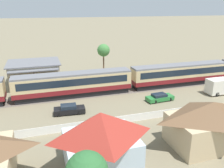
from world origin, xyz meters
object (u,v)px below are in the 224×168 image
(passenger_train, at_px, (132,78))
(cottage_brown_roof_2, at_px, (211,122))
(cottage_red_roof, at_px, (101,138))
(parked_car_green, at_px, (160,97))
(station_building, at_px, (35,73))
(parked_car_black, at_px, (69,109))
(yard_tree_0, at_px, (103,50))
(delivery_truck_blue, at_px, (221,86))

(passenger_train, height_order, cottage_brown_roof_2, cottage_brown_roof_2)
(cottage_red_roof, xyz_separation_m, cottage_brown_roof_2, (12.40, -0.04, -0.27))
(cottage_brown_roof_2, bearing_deg, parked_car_green, 86.44)
(station_building, bearing_deg, parked_car_green, -38.56)
(cottage_brown_roof_2, distance_m, parked_car_black, 18.65)
(cottage_brown_roof_2, bearing_deg, cottage_red_roof, 179.80)
(station_building, relative_size, yard_tree_0, 1.48)
(cottage_brown_roof_2, bearing_deg, delivery_truck_blue, 45.33)
(station_building, distance_m, yard_tree_0, 15.97)
(passenger_train, bearing_deg, parked_car_green, -69.99)
(passenger_train, xyz_separation_m, delivery_truck_blue, (13.98, -6.56, -0.90))
(parked_car_black, bearing_deg, parked_car_green, 6.56)
(cottage_brown_roof_2, distance_m, delivery_truck_blue, 17.78)
(cottage_brown_roof_2, bearing_deg, station_building, 123.09)
(parked_car_green, relative_size, delivery_truck_blue, 0.83)
(passenger_train, bearing_deg, cottage_red_roof, -119.66)
(station_building, height_order, cottage_brown_roof_2, cottage_brown_roof_2)
(parked_car_black, bearing_deg, station_building, 110.99)
(passenger_train, distance_m, parked_car_green, 6.95)
(parked_car_black, xyz_separation_m, delivery_truck_blue, (26.25, 0.19, 0.73))
(yard_tree_0, bearing_deg, passenger_train, -82.83)
(station_building, relative_size, cottage_red_roof, 1.35)
(passenger_train, height_order, parked_car_green, passenger_train)
(cottage_red_roof, bearing_deg, cottage_brown_roof_2, -0.20)
(station_building, distance_m, cottage_red_roof, 28.64)
(parked_car_green, bearing_deg, cottage_red_roof, -140.10)
(yard_tree_0, bearing_deg, cottage_red_roof, -105.99)
(passenger_train, bearing_deg, parked_car_black, -151.16)
(cottage_red_roof, xyz_separation_m, parked_car_black, (-1.37, 12.38, -2.21))
(cottage_red_roof, bearing_deg, parked_car_green, 44.11)
(passenger_train, relative_size, cottage_red_roof, 11.24)
(passenger_train, relative_size, parked_car_black, 18.12)
(passenger_train, distance_m, station_building, 18.99)
(parked_car_green, relative_size, yard_tree_0, 0.70)
(station_building, height_order, yard_tree_0, yard_tree_0)
(passenger_train, relative_size, yard_tree_0, 12.39)
(station_building, xyz_separation_m, delivery_truck_blue, (30.76, -15.45, -0.88))
(station_building, distance_m, parked_car_green, 24.47)
(delivery_truck_blue, bearing_deg, parked_car_black, -179.58)
(delivery_truck_blue, height_order, yard_tree_0, yard_tree_0)
(station_building, bearing_deg, yard_tree_0, 15.68)
(parked_car_green, xyz_separation_m, parked_car_black, (-14.58, -0.42, 0.05))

